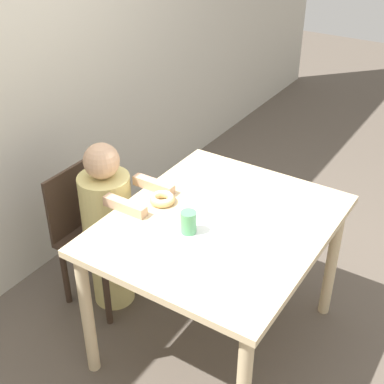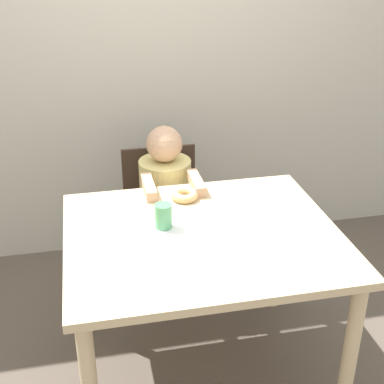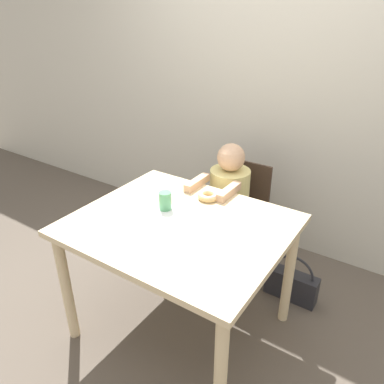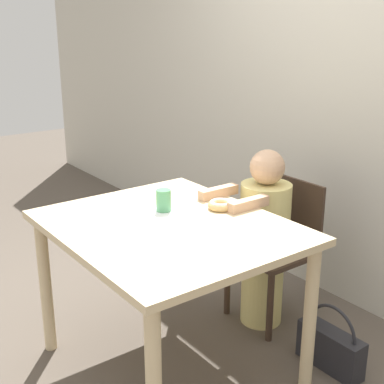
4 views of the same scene
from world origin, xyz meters
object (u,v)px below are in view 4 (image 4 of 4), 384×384
object	(u,v)px
donut	(221,205)
cup	(164,201)
child_figure	(263,240)
handbag	(331,347)
chair	(277,247)

from	to	relation	value
donut	cup	bearing A→B (deg)	-119.72
child_figure	handbag	world-z (taller)	child_figure
chair	child_figure	size ratio (longest dim) A/B	0.80
chair	child_figure	xyz separation A→B (m)	(0.00, -0.11, 0.07)
donut	handbag	distance (m)	0.88
donut	cup	world-z (taller)	cup
child_figure	cup	size ratio (longest dim) A/B	9.23
child_figure	cup	world-z (taller)	child_figure
child_figure	donut	world-z (taller)	child_figure
cup	chair	bearing A→B (deg)	81.61
handbag	cup	world-z (taller)	cup
child_figure	handbag	xyz separation A→B (m)	(0.52, -0.03, -0.38)
cup	donut	bearing A→B (deg)	60.28
donut	handbag	xyz separation A→B (m)	(0.49, 0.31, -0.67)
chair	handbag	xyz separation A→B (m)	(0.52, -0.14, -0.31)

